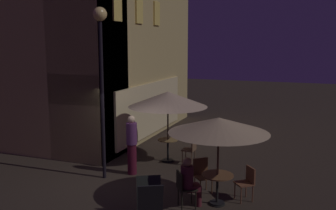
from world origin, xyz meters
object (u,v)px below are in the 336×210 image
(cafe_chair_1, at_px, (247,180))
(patron_standing_1, at_px, (132,144))
(patio_umbrella_0, at_px, (219,126))
(cafe_table_1, at_px, (168,146))
(cafe_chair_0, at_px, (183,186))
(street_lamp_near_corner, at_px, (101,53))
(patron_seated_0, at_px, (189,179))
(menu_sandwich_board, at_px, (150,201))
(cafe_chair_3, at_px, (191,147))
(cafe_table_0, at_px, (217,182))
(patio_umbrella_1, at_px, (168,99))
(cafe_chair_2, at_px, (202,172))

(cafe_chair_1, distance_m, patron_standing_1, 3.63)
(patio_umbrella_0, bearing_deg, cafe_chair_1, -50.70)
(cafe_table_1, relative_size, cafe_chair_1, 0.88)
(patio_umbrella_0, bearing_deg, cafe_chair_0, 124.47)
(street_lamp_near_corner, relative_size, patron_standing_1, 2.73)
(patron_seated_0, bearing_deg, menu_sandwich_board, -153.97)
(cafe_chair_1, height_order, cafe_chair_3, cafe_chair_3)
(cafe_table_0, bearing_deg, patio_umbrella_1, 40.74)
(menu_sandwich_board, bearing_deg, street_lamp_near_corner, 20.88)
(cafe_chair_3, bearing_deg, street_lamp_near_corner, 48.25)
(patron_standing_1, bearing_deg, cafe_chair_2, 170.68)
(street_lamp_near_corner, xyz_separation_m, cafe_table_0, (-0.61, -3.52, -3.06))
(cafe_table_0, height_order, cafe_chair_3, cafe_chair_3)
(cafe_chair_2, bearing_deg, patron_standing_1, -145.33)
(cafe_chair_2, bearing_deg, cafe_table_1, 178.58)
(cafe_table_1, xyz_separation_m, patron_seated_0, (-3.12, -1.76, 0.18))
(cafe_chair_2, height_order, cafe_chair_3, cafe_chair_3)
(menu_sandwich_board, bearing_deg, cafe_chair_2, -44.23)
(street_lamp_near_corner, relative_size, cafe_chair_1, 5.71)
(street_lamp_near_corner, distance_m, cafe_table_0, 4.71)
(cafe_chair_1, bearing_deg, cafe_table_1, -75.84)
(cafe_chair_2, bearing_deg, menu_sandwich_board, -57.84)
(patron_seated_0, bearing_deg, street_lamp_near_corner, 126.51)
(menu_sandwich_board, bearing_deg, patio_umbrella_1, -12.38)
(patio_umbrella_0, distance_m, patron_seated_0, 1.46)
(menu_sandwich_board, relative_size, patio_umbrella_1, 0.37)
(menu_sandwich_board, height_order, cafe_chair_2, menu_sandwich_board)
(patio_umbrella_1, bearing_deg, cafe_chair_3, -92.20)
(patio_umbrella_0, distance_m, cafe_chair_0, 1.66)
(cafe_chair_0, height_order, patron_standing_1, patron_standing_1)
(cafe_chair_1, distance_m, patron_seated_0, 1.54)
(patio_umbrella_0, height_order, patron_seated_0, patio_umbrella_0)
(patron_standing_1, bearing_deg, patron_seated_0, 149.59)
(patio_umbrella_1, relative_size, cafe_chair_0, 2.89)
(menu_sandwich_board, distance_m, patio_umbrella_1, 4.60)
(cafe_table_0, bearing_deg, cafe_table_1, 40.74)
(cafe_table_0, height_order, cafe_table_1, cafe_table_0)
(patron_seated_0, bearing_deg, patio_umbrella_0, -0.00)
(patio_umbrella_1, bearing_deg, patio_umbrella_0, -139.26)
(menu_sandwich_board, height_order, patron_standing_1, patron_standing_1)
(patron_seated_0, bearing_deg, cafe_table_0, 0.00)
(cafe_table_0, bearing_deg, cafe_chair_2, 41.82)
(cafe_table_0, xyz_separation_m, cafe_chair_0, (-0.48, 0.71, -0.02))
(cafe_chair_1, relative_size, cafe_chair_2, 0.95)
(cafe_chair_0, height_order, cafe_chair_2, cafe_chair_2)
(patio_umbrella_1, height_order, patron_seated_0, patio_umbrella_1)
(cafe_table_0, bearing_deg, cafe_chair_1, -50.70)
(menu_sandwich_board, xyz_separation_m, cafe_chair_3, (4.12, 0.35, 0.10))
(patio_umbrella_1, distance_m, patron_standing_1, 2.01)
(patio_umbrella_1, relative_size, cafe_chair_1, 3.02)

